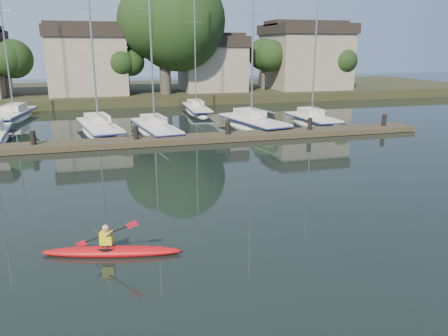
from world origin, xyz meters
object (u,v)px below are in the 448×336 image
object	(u,v)px
kayak	(111,249)
sailboat_1	(100,135)
sailboat_3	(253,130)
sailboat_2	(156,135)
dock	(183,139)
sailboat_5	(14,121)
sailboat_4	(312,126)
sailboat_6	(197,114)

from	to	relation	value
kayak	sailboat_1	distance (m)	20.08
kayak	sailboat_3	xyz separation A→B (m)	(11.19, 19.12, -0.37)
sailboat_1	sailboat_2	distance (m)	4.07
sailboat_2	sailboat_3	size ratio (longest dim) A/B	1.01
kayak	dock	world-z (taller)	kayak
kayak	sailboat_5	distance (m)	29.58
dock	sailboat_2	distance (m)	4.00
dock	sailboat_1	world-z (taller)	sailboat_1
kayak	dock	bearing A→B (deg)	85.93
sailboat_4	sailboat_6	size ratio (longest dim) A/B	0.85
sailboat_3	sailboat_6	size ratio (longest dim) A/B	1.02
kayak	sailboat_2	bearing A→B (deg)	93.20
sailboat_2	sailboat_3	bearing A→B (deg)	-6.99
sailboat_2	sailboat_5	size ratio (longest dim) A/B	0.95
sailboat_2	sailboat_5	bearing A→B (deg)	130.20
kayak	sailboat_3	world-z (taller)	sailboat_3
kayak	sailboat_6	world-z (taller)	sailboat_6
dock	sailboat_6	world-z (taller)	sailboat_6
sailboat_1	sailboat_5	distance (m)	11.14
kayak	sailboat_4	distance (m)	25.39
sailboat_2	dock	bearing A→B (deg)	-78.86
sailboat_2	sailboat_3	distance (m)	7.50
sailboat_5	sailboat_4	bearing A→B (deg)	-13.17
dock	sailboat_3	distance (m)	7.33
sailboat_1	sailboat_2	xyz separation A→B (m)	(3.91, -1.14, 0.02)
sailboat_3	sailboat_4	bearing A→B (deg)	-8.45
kayak	sailboat_3	bearing A→B (deg)	73.88
sailboat_5	sailboat_6	xyz separation A→B (m)	(16.13, -0.15, 0.03)
kayak	sailboat_2	world-z (taller)	sailboat_2
sailboat_4	kayak	bearing A→B (deg)	-132.89
sailboat_6	dock	bearing A→B (deg)	-103.51
kayak	sailboat_5	bearing A→B (deg)	118.57
sailboat_1	sailboat_3	world-z (taller)	sailboat_1
sailboat_2	sailboat_4	bearing A→B (deg)	-6.33
sailboat_5	dock	bearing A→B (deg)	-39.33
sailboat_5	sailboat_2	bearing A→B (deg)	-33.25
sailboat_6	sailboat_1	bearing A→B (deg)	-134.61
kayak	sailboat_1	bearing A→B (deg)	104.84
kayak	sailboat_4	size ratio (longest dim) A/B	0.35
dock	sailboat_4	size ratio (longest dim) A/B	2.84
dock	sailboat_6	size ratio (longest dim) A/B	2.42
dock	sailboat_3	world-z (taller)	sailboat_3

